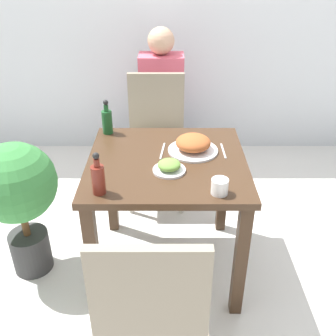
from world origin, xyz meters
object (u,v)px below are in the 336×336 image
at_px(food_plate, 194,144).
at_px(sauce_bottle, 99,178).
at_px(person_figure, 163,104).
at_px(drink_cup, 221,187).
at_px(condiment_bottle, 108,120).
at_px(potted_plant_left, 19,192).
at_px(chair_near, 153,307).
at_px(chair_far, 157,132).
at_px(side_plate, 170,167).

distance_m(food_plate, sauce_bottle, 0.60).
xyz_separation_m(food_plate, person_figure, (-0.19, 1.08, -0.19)).
bearing_deg(drink_cup, food_plate, 103.39).
bearing_deg(drink_cup, condiment_bottle, 132.48).
bearing_deg(potted_plant_left, chair_near, -44.99).
xyz_separation_m(chair_near, food_plate, (0.20, 0.87, 0.24)).
height_order(chair_near, condiment_bottle, condiment_bottle).
bearing_deg(chair_far, side_plate, -84.22).
bearing_deg(chair_far, potted_plant_left, -131.97).
relative_size(potted_plant_left, person_figure, 0.70).
bearing_deg(sauce_bottle, person_figure, 80.17).
bearing_deg(chair_near, side_plate, -95.84).
relative_size(drink_cup, condiment_bottle, 0.38).
xyz_separation_m(sauce_bottle, person_figure, (0.26, 1.48, -0.22)).
relative_size(chair_far, side_plate, 5.64).
bearing_deg(sauce_bottle, chair_near, -62.02).
distance_m(condiment_bottle, potted_plant_left, 0.63).
bearing_deg(potted_plant_left, side_plate, -6.37).
bearing_deg(potted_plant_left, condiment_bottle, 37.80).
bearing_deg(condiment_bottle, chair_far, 59.21).
distance_m(potted_plant_left, person_figure, 1.42).
bearing_deg(sauce_bottle, condiment_bottle, 94.12).
bearing_deg(sauce_bottle, drink_cup, -0.47).
distance_m(chair_near, chair_far, 1.55).
distance_m(drink_cup, sauce_bottle, 0.54).
distance_m(side_plate, condiment_bottle, 0.57).
relative_size(food_plate, person_figure, 0.23).
height_order(chair_far, sauce_bottle, sauce_bottle).
bearing_deg(sauce_bottle, potted_plant_left, 150.62).
relative_size(condiment_bottle, potted_plant_left, 0.25).
xyz_separation_m(chair_near, potted_plant_left, (-0.75, 0.75, 0.01)).
distance_m(sauce_bottle, potted_plant_left, 0.63).
xyz_separation_m(side_plate, person_figure, (-0.06, 1.29, -0.17)).
xyz_separation_m(food_plate, sauce_bottle, (-0.44, -0.40, 0.04)).
distance_m(chair_far, sauce_bottle, 1.14).
height_order(chair_far, drink_cup, chair_far).
distance_m(food_plate, drink_cup, 0.42).
distance_m(chair_near, side_plate, 0.70).
bearing_deg(person_figure, side_plate, -87.47).
distance_m(chair_near, condiment_bottle, 1.17).
relative_size(sauce_bottle, person_figure, 0.17).
bearing_deg(chair_far, food_plate, -72.29).
bearing_deg(drink_cup, chair_far, 106.13).
relative_size(chair_near, sauce_bottle, 4.48).
relative_size(chair_far, condiment_bottle, 4.48).
bearing_deg(person_figure, drink_cup, -79.27).
bearing_deg(person_figure, sauce_bottle, -99.83).
xyz_separation_m(food_plate, condiment_bottle, (-0.49, 0.23, 0.04)).
bearing_deg(chair_near, person_figure, -90.29).
bearing_deg(side_plate, sauce_bottle, -148.77).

